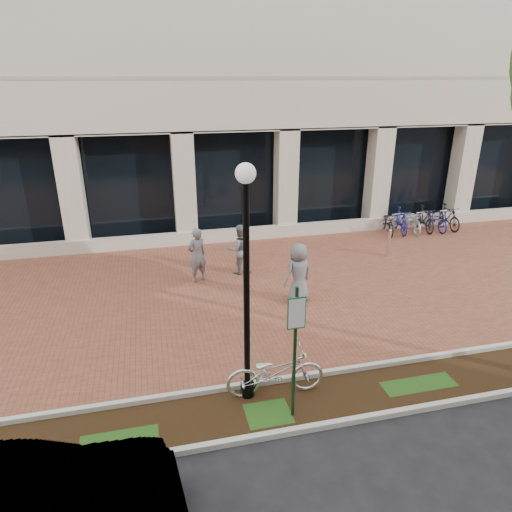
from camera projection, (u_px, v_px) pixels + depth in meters
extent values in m
plane|color=black|center=(268.00, 288.00, 14.00)|extent=(120.00, 120.00, 0.00)
cube|color=brown|center=(268.00, 288.00, 14.00)|extent=(40.00, 9.00, 0.01)
cube|color=black|center=(335.00, 398.00, 9.25)|extent=(40.00, 1.50, 0.01)
cube|color=#B8B8AE|center=(322.00, 373.00, 9.91)|extent=(40.00, 0.12, 0.12)
cube|color=#B8B8AE|center=(351.00, 421.00, 8.56)|extent=(40.00, 0.12, 0.12)
cube|color=black|center=(233.00, 182.00, 18.28)|extent=(40.00, 0.15, 4.20)
cube|color=beige|center=(239.00, 234.00, 17.97)|extent=(40.00, 0.25, 0.50)
cube|color=beige|center=(236.00, 186.00, 17.65)|extent=(0.80, 0.80, 4.20)
cube|color=#153B18|center=(294.00, 355.00, 8.27)|extent=(0.05, 0.05, 2.74)
cube|color=#18612F|center=(297.00, 313.00, 7.92)|extent=(0.34, 0.02, 0.62)
cube|color=silver|center=(297.00, 314.00, 7.91)|extent=(0.30, 0.01, 0.56)
cylinder|color=black|center=(247.00, 389.00, 9.28)|extent=(0.28, 0.28, 0.30)
cylinder|color=black|center=(247.00, 299.00, 8.51)|extent=(0.12, 0.12, 4.42)
sphere|color=silver|center=(246.00, 173.00, 7.64)|extent=(0.36, 0.36, 0.36)
imported|color=silver|center=(275.00, 372.00, 9.20)|extent=(2.05, 0.82, 1.05)
imported|color=slate|center=(197.00, 255.00, 14.19)|extent=(0.75, 0.63, 1.75)
imported|color=slate|center=(240.00, 249.00, 14.79)|extent=(0.88, 0.72, 1.67)
imported|color=slate|center=(298.00, 273.00, 12.87)|extent=(1.01, 0.82, 1.77)
cylinder|color=silver|center=(389.00, 244.00, 16.31)|extent=(0.11, 0.11, 0.92)
sphere|color=silver|center=(390.00, 231.00, 16.12)|extent=(0.12, 0.12, 0.12)
imported|color=black|center=(388.00, 223.00, 18.69)|extent=(1.03, 1.86, 0.93)
imported|color=navy|center=(400.00, 220.00, 18.79)|extent=(0.81, 1.78, 1.03)
imported|color=#BABABF|center=(412.00, 221.00, 18.92)|extent=(0.86, 1.84, 0.93)
imported|color=black|center=(424.00, 219.00, 19.03)|extent=(0.64, 1.75, 1.03)
imported|color=navy|center=(436.00, 219.00, 19.16)|extent=(0.68, 1.79, 0.93)
imported|color=black|center=(447.00, 217.00, 19.26)|extent=(0.51, 1.72, 1.03)
cylinder|color=silver|center=(418.00, 222.00, 19.01)|extent=(0.04, 0.04, 0.80)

